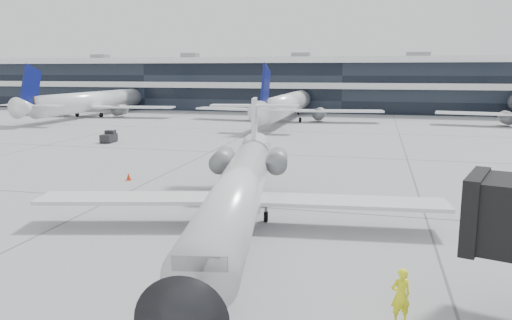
# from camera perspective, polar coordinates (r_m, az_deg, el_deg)

# --- Properties ---
(ground) EXTENTS (220.00, 220.00, 0.00)m
(ground) POSITION_cam_1_polar(r_m,az_deg,el_deg) (31.53, 0.39, -5.44)
(ground) COLOR #959597
(ground) RESTS_ON ground
(terminal) EXTENTS (170.00, 22.00, 10.00)m
(terminal) POSITION_cam_1_polar(r_m,az_deg,el_deg) (111.83, 10.19, 8.24)
(terminal) COLOR black
(terminal) RESTS_ON ground
(bg_jet_left) EXTENTS (32.00, 40.00, 9.60)m
(bg_jet_left) POSITION_cam_1_polar(r_m,az_deg,el_deg) (99.61, -17.91, 4.81)
(bg_jet_left) COLOR white
(bg_jet_left) RESTS_ON ground
(bg_jet_center) EXTENTS (32.00, 40.00, 9.60)m
(bg_jet_center) POSITION_cam_1_polar(r_m,az_deg,el_deg) (86.29, 3.62, 4.52)
(bg_jet_center) COLOR white
(bg_jet_center) RESTS_ON ground
(regional_jet) EXTENTS (22.39, 27.92, 6.47)m
(regional_jet) POSITION_cam_1_polar(r_m,az_deg,el_deg) (27.17, -1.90, -3.19)
(regional_jet) COLOR silver
(regional_jet) RESTS_ON ground
(ramp_worker) EXTENTS (0.84, 0.71, 1.95)m
(ramp_worker) POSITION_cam_1_polar(r_m,az_deg,el_deg) (18.20, 16.20, -14.64)
(ramp_worker) COLOR #F8FF1A
(ramp_worker) RESTS_ON ground
(traffic_cone) EXTENTS (0.52, 0.52, 0.59)m
(traffic_cone) POSITION_cam_1_polar(r_m,az_deg,el_deg) (40.39, -14.36, -1.86)
(traffic_cone) COLOR red
(traffic_cone) RESTS_ON ground
(far_tug) EXTENTS (1.44, 2.28, 1.41)m
(far_tug) POSITION_cam_1_polar(r_m,az_deg,el_deg) (62.35, -16.45, 2.53)
(far_tug) COLOR black
(far_tug) RESTS_ON ground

